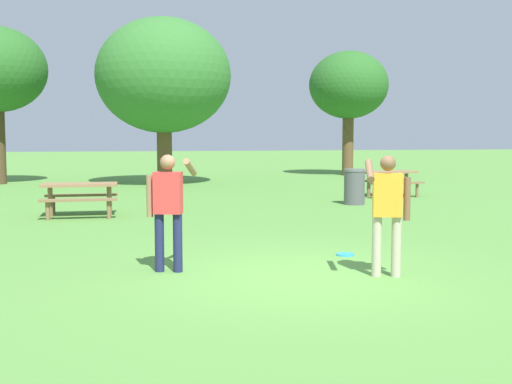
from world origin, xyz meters
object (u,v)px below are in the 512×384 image
object	(u,v)px
picnic_table_far	(388,178)
trash_can_further_along	(354,187)
frisbee	(345,255)
tree_broad_center	(164,76)
person_thrower	(168,203)
tree_far_right	(349,86)
picnic_table_near	(80,192)
person_catcher	(387,206)

from	to	relation	value
picnic_table_far	trash_can_further_along	bearing A→B (deg)	-131.14
frisbee	tree_broad_center	xyz separation A→B (m)	(-2.21, 14.66, 4.00)
person_thrower	tree_broad_center	size ratio (longest dim) A/B	0.27
frisbee	tree_far_right	size ratio (longest dim) A/B	0.05
frisbee	picnic_table_near	size ratio (longest dim) A/B	0.17
picnic_table_near	tree_far_right	xyz separation A→B (m)	(10.72, 12.78, 3.45)
picnic_table_near	frisbee	bearing A→B (deg)	-51.63
trash_can_further_along	picnic_table_near	bearing A→B (deg)	-169.97
frisbee	tree_far_right	distance (m)	19.93
frisbee	trash_can_further_along	xyz separation A→B (m)	(2.54, 6.99, 0.47)
person_thrower	frisbee	world-z (taller)	person_thrower
picnic_table_near	tree_broad_center	xyz separation A→B (m)	(2.33, 8.93, 3.45)
person_catcher	picnic_table_near	distance (m)	8.65
person_thrower	tree_far_right	world-z (taller)	tree_far_right
picnic_table_far	tree_far_right	world-z (taller)	tree_far_right
frisbee	picnic_table_near	distance (m)	7.34
picnic_table_near	trash_can_further_along	world-z (taller)	trash_can_further_along
picnic_table_near	tree_broad_center	bearing A→B (deg)	75.36
picnic_table_far	trash_can_further_along	distance (m)	2.67
person_catcher	tree_far_right	distance (m)	21.22
frisbee	tree_broad_center	bearing A→B (deg)	98.58
person_catcher	picnic_table_near	bearing A→B (deg)	122.22
person_thrower	trash_can_further_along	xyz separation A→B (m)	(5.36, 7.70, -0.48)
person_catcher	tree_far_right	world-z (taller)	tree_far_right
tree_broad_center	person_catcher	bearing A→B (deg)	-82.03
picnic_table_near	trash_can_further_along	size ratio (longest dim) A/B	1.79
person_catcher	frisbee	size ratio (longest dim) A/B	5.75
frisbee	tree_far_right	bearing A→B (deg)	71.55
tree_broad_center	tree_far_right	distance (m)	9.24
tree_broad_center	tree_far_right	xyz separation A→B (m)	(8.39, 3.86, 0.01)
person_thrower	frisbee	size ratio (longest dim) A/B	5.75
person_thrower	person_catcher	size ratio (longest dim) A/B	1.00
trash_can_further_along	tree_far_right	world-z (taller)	tree_far_right
frisbee	tree_far_right	world-z (taller)	tree_far_right
person_thrower	picnic_table_far	distance (m)	12.04
tree_far_right	trash_can_further_along	bearing A→B (deg)	-107.50
picnic_table_far	trash_can_further_along	size ratio (longest dim) A/B	2.00
picnic_table_near	tree_far_right	size ratio (longest dim) A/B	0.31
picnic_table_near	tree_far_right	world-z (taller)	tree_far_right
picnic_table_far	tree_far_right	size ratio (longest dim) A/B	0.35
person_catcher	picnic_table_near	world-z (taller)	person_catcher
picnic_table_near	tree_far_right	distance (m)	17.04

